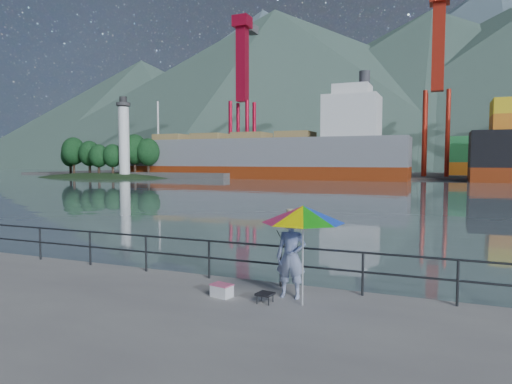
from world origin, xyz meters
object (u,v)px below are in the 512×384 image
at_px(fisherman, 291,257).
at_px(beach_umbrella, 303,214).
at_px(cooler_bag, 222,291).
at_px(bulk_carrier, 270,155).

relative_size(fisherman, beach_umbrella, 0.85).
xyz_separation_m(fisherman, beach_umbrella, (0.42, -0.48, 1.04)).
distance_m(cooler_bag, bulk_carrier, 73.81).
height_order(beach_umbrella, cooler_bag, beach_umbrella).
bearing_deg(bulk_carrier, cooler_bag, -70.07).
distance_m(beach_umbrella, bulk_carrier, 74.32).
xyz_separation_m(fisherman, bulk_carrier, (-26.60, 68.72, 3.17)).
height_order(fisherman, bulk_carrier, bulk_carrier).
bearing_deg(cooler_bag, bulk_carrier, 122.75).
xyz_separation_m(fisherman, cooler_bag, (-1.47, -0.57, -0.80)).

